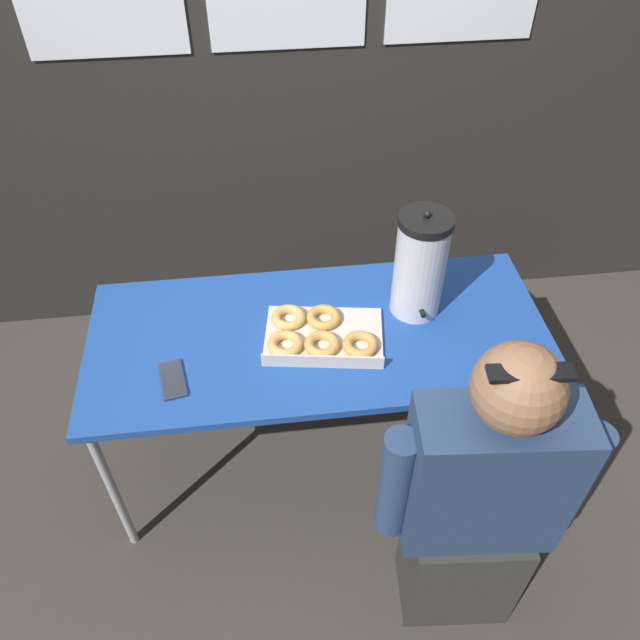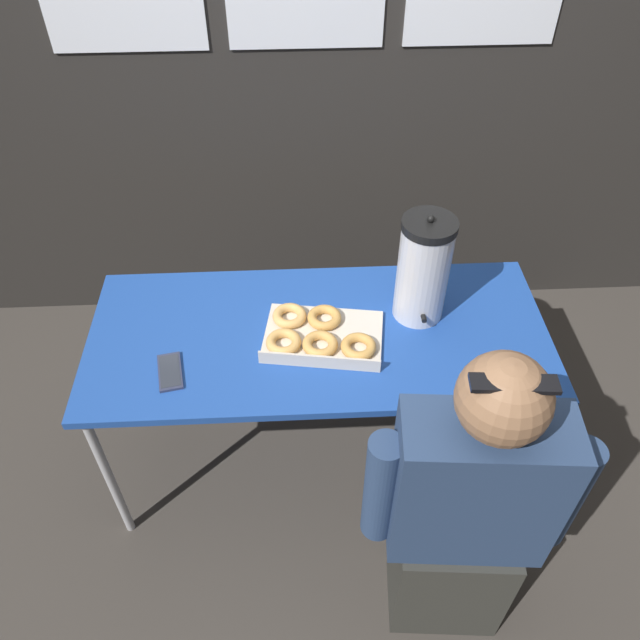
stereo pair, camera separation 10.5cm
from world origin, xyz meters
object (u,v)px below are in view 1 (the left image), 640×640
at_px(donut_box, 319,335).
at_px(coffee_urn, 420,265).
at_px(person_seated, 478,506).
at_px(cell_phone, 173,380).

relative_size(donut_box, coffee_urn, 1.05).
bearing_deg(person_seated, donut_box, -51.50).
xyz_separation_m(donut_box, cell_phone, (-0.48, -0.12, -0.02)).
bearing_deg(person_seated, coffee_urn, -81.95).
relative_size(coffee_urn, person_seated, 0.33).
height_order(coffee_urn, cell_phone, coffee_urn).
distance_m(donut_box, coffee_urn, 0.41).
bearing_deg(donut_box, person_seated, -47.48).
height_order(cell_phone, person_seated, person_seated).
bearing_deg(cell_phone, donut_box, 3.73).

